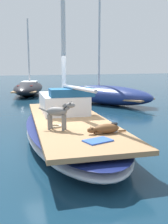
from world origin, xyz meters
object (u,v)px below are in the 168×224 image
Objects in this scene: moored_boat_starboard_side at (107,94)px; coiled_rope at (55,126)px; sailboat_main at (70,129)px; dog_grey at (59,113)px; deck_winch at (114,128)px; moored_boat_far_astern at (29,88)px; deck_towel at (98,141)px; dog_brown at (105,129)px.

coiled_rope is at bearing -128.71° from moored_boat_starboard_side.
sailboat_main is 1.58m from dog_grey.
moored_boat_starboard_side reaches higher than coiled_rope.
deck_winch is 1.53m from coiled_rope.
sailboat_main is at bearing 100.35° from deck_winch.
sailboat_main is 1.19m from coiled_rope.
sailboat_main is 1.05× the size of moored_boat_far_astern.
moored_boat_far_astern is at bearing 81.66° from deck_towel.
moored_boat_starboard_side is at bearing 51.29° from coiled_rope.
moored_boat_starboard_side is (5.56, 6.93, -0.10)m from coiled_rope.
dog_brown reaches higher than deck_towel.
dog_grey is 1.38m from deck_winch.
sailboat_main is 13.55× the size of deck_towel.
sailboat_main is 36.12× the size of deck_winch.
dog_brown is 1.70× the size of deck_towel.
dog_grey reaches higher than coiled_rope.
deck_towel is (-0.46, -0.50, -0.09)m from dog_brown.
dog_grey is 1.19m from dog_brown.
sailboat_main is 2.51m from deck_towel.
coiled_rope is 0.04× the size of moored_boat_far_astern.
dog_grey is 2.35× the size of coiled_rope.
dog_brown reaches higher than sailboat_main.
dog_grey is (-0.76, -1.17, 0.75)m from sailboat_main.
moored_boat_starboard_side is at bearing 51.58° from sailboat_main.
moored_boat_starboard_side reaches higher than dog_brown.
dog_grey reaches higher than sailboat_main.
moored_boat_far_astern is (1.86, 15.32, -0.23)m from dog_brown.
dog_brown is 15.43m from moored_boat_far_astern.
deck_towel is 0.08× the size of moored_boat_far_astern.
moored_boat_far_astern is at bearing 81.72° from sailboat_main.
deck_winch is at bearing -44.02° from coiled_rope.
coiled_rope is at bearing -130.72° from sailboat_main.
moored_boat_far_astern is (1.59, 15.28, -0.22)m from deck_winch.
dog_brown is at bearing -52.81° from coiled_rope.
moored_boat_far_astern reaches higher than coiled_rope.
sailboat_main is at bearing -98.28° from moored_boat_far_astern.
coiled_rope is 0.58× the size of deck_towel.
deck_towel is 15.98m from moored_boat_far_astern.
coiled_rope is (-1.10, 1.06, -0.08)m from deck_winch.
dog_brown is at bearing -43.00° from dog_grey.
moored_boat_far_astern reaches higher than dog_grey.
dog_grey is 0.11× the size of moored_boat_far_astern.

